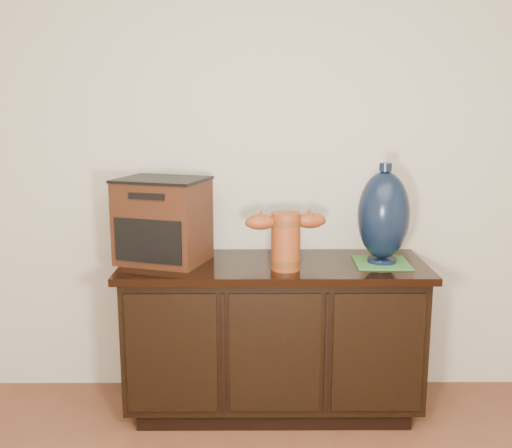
{
  "coord_description": "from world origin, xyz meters",
  "views": [
    {
      "loc": [
        -0.1,
        -0.55,
        1.5
      ],
      "look_at": [
        -0.08,
        2.18,
        0.95
      ],
      "focal_mm": 42.0,
      "sensor_mm": 36.0,
      "label": 1
    }
  ],
  "objects_px": {
    "tv_radio": "(163,220)",
    "spray_can": "(288,238)",
    "terracotta_vessel": "(286,238)",
    "lamp_base": "(384,216)",
    "sideboard": "(273,335)"
  },
  "relations": [
    {
      "from": "terracotta_vessel",
      "to": "lamp_base",
      "type": "distance_m",
      "value": 0.48
    },
    {
      "from": "terracotta_vessel",
      "to": "lamp_base",
      "type": "relative_size",
      "value": 0.8
    },
    {
      "from": "terracotta_vessel",
      "to": "spray_can",
      "type": "xyz_separation_m",
      "value": [
        0.02,
        0.24,
        -0.06
      ]
    },
    {
      "from": "sideboard",
      "to": "spray_can",
      "type": "relative_size",
      "value": 7.78
    },
    {
      "from": "lamp_base",
      "to": "spray_can",
      "type": "bearing_deg",
      "value": 162.75
    },
    {
      "from": "sideboard",
      "to": "terracotta_vessel",
      "type": "bearing_deg",
      "value": -66.39
    },
    {
      "from": "terracotta_vessel",
      "to": "tv_radio",
      "type": "height_order",
      "value": "tv_radio"
    },
    {
      "from": "terracotta_vessel",
      "to": "lamp_base",
      "type": "xyz_separation_m",
      "value": [
        0.47,
        0.1,
        0.08
      ]
    },
    {
      "from": "terracotta_vessel",
      "to": "spray_can",
      "type": "distance_m",
      "value": 0.25
    },
    {
      "from": "spray_can",
      "to": "sideboard",
      "type": "bearing_deg",
      "value": -121.5
    },
    {
      "from": "tv_radio",
      "to": "spray_can",
      "type": "height_order",
      "value": "tv_radio"
    },
    {
      "from": "lamp_base",
      "to": "sideboard",
      "type": "bearing_deg",
      "value": 178.29
    },
    {
      "from": "tv_radio",
      "to": "spray_can",
      "type": "relative_size",
      "value": 2.57
    },
    {
      "from": "terracotta_vessel",
      "to": "lamp_base",
      "type": "height_order",
      "value": "lamp_base"
    },
    {
      "from": "spray_can",
      "to": "lamp_base",
      "type": "bearing_deg",
      "value": -17.25
    }
  ]
}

